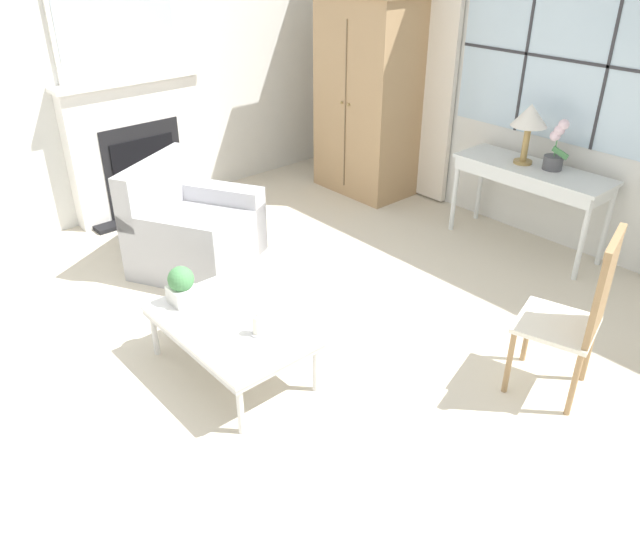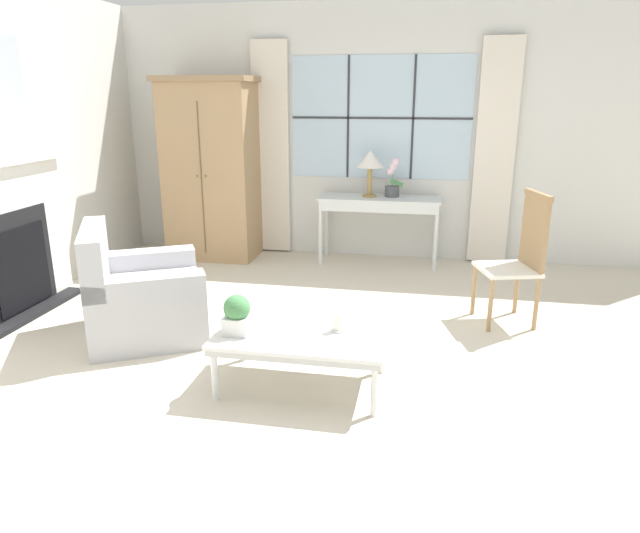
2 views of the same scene
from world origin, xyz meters
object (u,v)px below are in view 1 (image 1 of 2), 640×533
(fireplace, at_px, (135,135))
(pillar_candle, at_px, (257,326))
(potted_plant_small, at_px, (182,285))
(console_table, at_px, (532,177))
(coffee_table, at_px, (230,328))
(side_chair_wooden, at_px, (580,310))
(potted_orchid, at_px, (556,150))
(table_lamp, at_px, (530,118))
(armoire, at_px, (368,95))
(armchair_upholstered, at_px, (193,232))

(fireplace, distance_m, pillar_candle, 3.06)
(potted_plant_small, height_order, pillar_candle, potted_plant_small)
(console_table, height_order, coffee_table, console_table)
(console_table, xyz_separation_m, side_chair_wooden, (1.29, -1.55, -0.06))
(potted_orchid, distance_m, side_chair_wooden, 2.01)
(fireplace, bearing_deg, coffee_table, -16.50)
(coffee_table, relative_size, pillar_candle, 7.62)
(potted_plant_small, bearing_deg, potted_orchid, 76.47)
(coffee_table, relative_size, potted_plant_small, 4.24)
(console_table, relative_size, coffee_table, 1.23)
(table_lamp, height_order, potted_orchid, table_lamp)
(fireplace, distance_m, potted_orchid, 3.80)
(potted_plant_small, bearing_deg, coffee_table, 12.96)
(fireplace, xyz_separation_m, potted_plant_small, (2.33, -0.90, -0.28))
(fireplace, xyz_separation_m, armoire, (1.04, 2.08, 0.23))
(fireplace, height_order, potted_plant_small, fireplace)
(pillar_candle, bearing_deg, armoire, 123.93)
(table_lamp, height_order, coffee_table, table_lamp)
(potted_orchid, bearing_deg, fireplace, -144.20)
(side_chair_wooden, bearing_deg, pillar_candle, -133.58)
(armchair_upholstered, bearing_deg, table_lamp, 57.21)
(table_lamp, relative_size, potted_plant_small, 1.98)
(pillar_candle, bearing_deg, potted_orchid, 87.45)
(console_table, bearing_deg, coffee_table, -94.32)
(side_chair_wooden, relative_size, coffee_table, 1.00)
(armoire, bearing_deg, potted_orchid, 3.89)
(armchair_upholstered, distance_m, coffee_table, 1.55)
(side_chair_wooden, bearing_deg, armchair_upholstered, -164.43)
(armoire, xyz_separation_m, coffee_table, (1.69, -2.89, -0.68))
(potted_orchid, bearing_deg, side_chair_wooden, -54.33)
(console_table, distance_m, armchair_upholstered, 2.91)
(fireplace, bearing_deg, armchair_upholstered, -9.29)
(console_table, height_order, potted_plant_small, console_table)
(console_table, xyz_separation_m, pillar_candle, (-0.00, -2.91, -0.22))
(potted_orchid, relative_size, potted_plant_small, 1.67)
(console_table, distance_m, side_chair_wooden, 2.02)
(table_lamp, bearing_deg, potted_orchid, 12.77)
(armchair_upholstered, relative_size, coffee_table, 1.12)
(table_lamp, height_order, side_chair_wooden, table_lamp)
(table_lamp, xyz_separation_m, armchair_upholstered, (-1.53, -2.38, -0.85))
(fireplace, bearing_deg, armoire, 63.44)
(potted_orchid, height_order, potted_plant_small, potted_orchid)
(table_lamp, bearing_deg, pillar_candle, -87.76)
(potted_orchid, relative_size, pillar_candle, 3.00)
(coffee_table, bearing_deg, pillar_candle, 14.11)
(side_chair_wooden, bearing_deg, console_table, 129.82)
(table_lamp, relative_size, side_chair_wooden, 0.47)
(potted_orchid, distance_m, coffee_table, 3.11)
(side_chair_wooden, xyz_separation_m, coffee_table, (-1.51, -1.41, -0.26))
(console_table, height_order, table_lamp, table_lamp)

